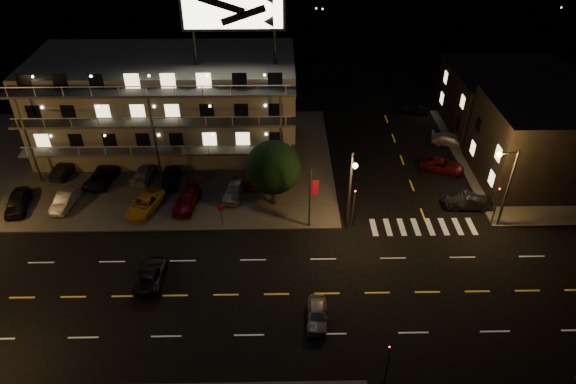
{
  "coord_description": "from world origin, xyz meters",
  "views": [
    {
      "loc": [
        2.38,
        -28.53,
        29.95
      ],
      "look_at": [
        3.06,
        8.0,
        4.25
      ],
      "focal_mm": 32.0,
      "sensor_mm": 36.0,
      "label": 1
    }
  ],
  "objects_px": {
    "lot_car_2": "(145,204)",
    "side_car_0": "(469,202)",
    "tree": "(273,169)",
    "lot_car_4": "(234,190)",
    "lot_car_7": "(145,173)",
    "road_car_east": "(317,314)",
    "road_car_west": "(151,274)"
  },
  "relations": [
    {
      "from": "lot_car_2",
      "to": "road_car_east",
      "type": "xyz_separation_m",
      "value": [
        15.6,
        -13.83,
        -0.2
      ]
    },
    {
      "from": "tree",
      "to": "side_car_0",
      "type": "distance_m",
      "value": 19.25
    },
    {
      "from": "side_car_0",
      "to": "lot_car_4",
      "type": "bearing_deg",
      "value": 86.9
    },
    {
      "from": "lot_car_2",
      "to": "side_car_0",
      "type": "distance_m",
      "value": 31.2
    },
    {
      "from": "side_car_0",
      "to": "road_car_east",
      "type": "xyz_separation_m",
      "value": [
        -15.6,
        -13.74,
        -0.12
      ]
    },
    {
      "from": "lot_car_4",
      "to": "side_car_0",
      "type": "bearing_deg",
      "value": 4.7
    },
    {
      "from": "lot_car_7",
      "to": "road_car_east",
      "type": "relative_size",
      "value": 1.23
    },
    {
      "from": "lot_car_2",
      "to": "road_car_east",
      "type": "relative_size",
      "value": 1.32
    },
    {
      "from": "tree",
      "to": "road_car_east",
      "type": "bearing_deg",
      "value": -77.2
    },
    {
      "from": "road_car_east",
      "to": "side_car_0",
      "type": "bearing_deg",
      "value": 45.36
    },
    {
      "from": "lot_car_2",
      "to": "side_car_0",
      "type": "height_order",
      "value": "lot_car_2"
    },
    {
      "from": "lot_car_4",
      "to": "road_car_west",
      "type": "xyz_separation_m",
      "value": [
        -6.0,
        -11.43,
        -0.27
      ]
    },
    {
      "from": "tree",
      "to": "road_car_west",
      "type": "xyz_separation_m",
      "value": [
        -9.88,
        -10.2,
        -3.51
      ]
    },
    {
      "from": "lot_car_4",
      "to": "road_car_east",
      "type": "distance_m",
      "value": 17.41
    },
    {
      "from": "lot_car_2",
      "to": "road_car_east",
      "type": "bearing_deg",
      "value": -24.22
    },
    {
      "from": "lot_car_7",
      "to": "road_car_west",
      "type": "xyz_separation_m",
      "value": [
        3.58,
        -14.89,
        -0.17
      ]
    },
    {
      "from": "side_car_0",
      "to": "road_car_east",
      "type": "relative_size",
      "value": 1.22
    },
    {
      "from": "road_car_east",
      "to": "lot_car_2",
      "type": "bearing_deg",
      "value": 142.43
    },
    {
      "from": "side_car_0",
      "to": "road_car_west",
      "type": "relative_size",
      "value": 0.98
    },
    {
      "from": "lot_car_2",
      "to": "side_car_0",
      "type": "xyz_separation_m",
      "value": [
        31.2,
        -0.09,
        -0.09
      ]
    },
    {
      "from": "side_car_0",
      "to": "lot_car_7",
      "type": "bearing_deg",
      "value": 82.43
    },
    {
      "from": "lot_car_2",
      "to": "lot_car_7",
      "type": "bearing_deg",
      "value": 119.51
    },
    {
      "from": "tree",
      "to": "lot_car_4",
      "type": "height_order",
      "value": "tree"
    },
    {
      "from": "tree",
      "to": "side_car_0",
      "type": "height_order",
      "value": "tree"
    },
    {
      "from": "lot_car_4",
      "to": "lot_car_7",
      "type": "distance_m",
      "value": 10.18
    },
    {
      "from": "side_car_0",
      "to": "tree",
      "type": "bearing_deg",
      "value": 89.51
    },
    {
      "from": "tree",
      "to": "road_car_west",
      "type": "relative_size",
      "value": 1.46
    },
    {
      "from": "lot_car_4",
      "to": "road_car_west",
      "type": "distance_m",
      "value": 12.91
    },
    {
      "from": "lot_car_4",
      "to": "road_car_east",
      "type": "height_order",
      "value": "lot_car_4"
    },
    {
      "from": "tree",
      "to": "lot_car_4",
      "type": "relative_size",
      "value": 1.51
    },
    {
      "from": "side_car_0",
      "to": "road_car_east",
      "type": "bearing_deg",
      "value": 133.56
    },
    {
      "from": "lot_car_7",
      "to": "road_car_east",
      "type": "distance_m",
      "value": 25.58
    }
  ]
}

